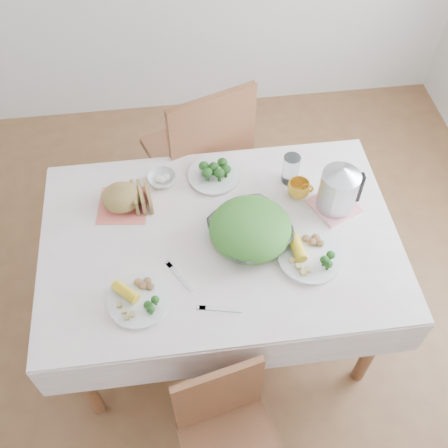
{
  "coord_description": "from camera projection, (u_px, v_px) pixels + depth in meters",
  "views": [
    {
      "loc": [
        -0.15,
        -1.29,
        2.54
      ],
      "look_at": [
        0.02,
        0.02,
        0.82
      ],
      "focal_mm": 42.0,
      "sensor_mm": 36.0,
      "label": 1
    }
  ],
  "objects": [
    {
      "name": "chair_near",
      "position": [
        233.0,
        448.0,
        1.97
      ],
      "size": [
        0.43,
        0.43,
        0.8
      ],
      "primitive_type": "cube",
      "rotation": [
        0.0,
        0.0,
        0.22
      ],
      "color": "brown",
      "rests_on": "floor"
    },
    {
      "name": "tablecloth",
      "position": [
        220.0,
        237.0,
        2.21
      ],
      "size": [
        1.5,
        1.0,
        0.01
      ],
      "primitive_type": "cube",
      "color": "#F3DDD4",
      "rests_on": "dining_table"
    },
    {
      "name": "glass_tumbler",
      "position": [
        291.0,
        170.0,
        2.35
      ],
      "size": [
        0.1,
        0.1,
        0.14
      ],
      "primitive_type": "cylinder",
      "rotation": [
        0.0,
        0.0,
        -0.41
      ],
      "color": "white",
      "rests_on": "tablecloth"
    },
    {
      "name": "pink_tray",
      "position": [
        334.0,
        205.0,
        2.3
      ],
      "size": [
        0.24,
        0.24,
        0.01
      ],
      "primitive_type": "cube",
      "rotation": [
        0.0,
        0.0,
        0.43
      ],
      "color": "pink",
      "rests_on": "tablecloth"
    },
    {
      "name": "fruit_bowl",
      "position": [
        162.0,
        179.0,
        2.38
      ],
      "size": [
        0.14,
        0.14,
        0.04
      ],
      "primitive_type": "imported",
      "rotation": [
        0.0,
        0.0,
        -0.07
      ],
      "color": "white",
      "rests_on": "tablecloth"
    },
    {
      "name": "electric_kettle",
      "position": [
        339.0,
        188.0,
        2.21
      ],
      "size": [
        0.18,
        0.18,
        0.23
      ],
      "primitive_type": "cylinder",
      "rotation": [
        0.0,
        0.0,
        -0.08
      ],
      "color": "#B2B5BA",
      "rests_on": "pink_tray"
    },
    {
      "name": "yellow_mug",
      "position": [
        299.0,
        189.0,
        2.31
      ],
      "size": [
        0.13,
        0.13,
        0.08
      ],
      "primitive_type": "imported",
      "rotation": [
        0.0,
        0.0,
        -0.35
      ],
      "color": "gold",
      "rests_on": "tablecloth"
    },
    {
      "name": "broccoli_plate",
      "position": [
        214.0,
        176.0,
        2.4
      ],
      "size": [
        0.26,
        0.26,
        0.02
      ],
      "primitive_type": "cylinder",
      "rotation": [
        0.0,
        0.0,
        -0.08
      ],
      "color": "beige",
      "rests_on": "tablecloth"
    },
    {
      "name": "knife",
      "position": [
        220.0,
        309.0,
        1.99
      ],
      "size": [
        0.16,
        0.05,
        0.0
      ],
      "primitive_type": "cube",
      "rotation": [
        0.0,
        0.0,
        1.37
      ],
      "color": "silver",
      "rests_on": "tablecloth"
    },
    {
      "name": "dinner_plate_left",
      "position": [
        139.0,
        301.0,
        2.01
      ],
      "size": [
        0.33,
        0.33,
        0.02
      ],
      "primitive_type": "cylinder",
      "rotation": [
        0.0,
        0.0,
        0.45
      ],
      "color": "white",
      "rests_on": "tablecloth"
    },
    {
      "name": "bread_loaf",
      "position": [
        121.0,
        197.0,
        2.26
      ],
      "size": [
        0.17,
        0.17,
        0.1
      ],
      "primitive_type": "ellipsoid",
      "rotation": [
        0.0,
        0.0,
        -0.02
      ],
      "color": "olive",
      "rests_on": "napkin"
    },
    {
      "name": "dinner_plate_right",
      "position": [
        310.0,
        257.0,
        2.13
      ],
      "size": [
        0.33,
        0.33,
        0.02
      ],
      "primitive_type": "cylinder",
      "rotation": [
        0.0,
        0.0,
        -0.27
      ],
      "color": "white",
      "rests_on": "tablecloth"
    },
    {
      "name": "dining_table",
      "position": [
        220.0,
        284.0,
        2.51
      ],
      "size": [
        1.4,
        0.9,
        0.75
      ],
      "primitive_type": "cube",
      "color": "brown",
      "rests_on": "floor"
    },
    {
      "name": "fork_left",
      "position": [
        180.0,
        277.0,
        2.08
      ],
      "size": [
        0.1,
        0.15,
        0.0
      ],
      "primitive_type": "cube",
      "rotation": [
        0.0,
        0.0,
        0.54
      ],
      "color": "silver",
      "rests_on": "tablecloth"
    },
    {
      "name": "napkin",
      "position": [
        123.0,
        205.0,
        2.31
      ],
      "size": [
        0.24,
        0.24,
        0.0
      ],
      "primitive_type": "cube",
      "rotation": [
        0.0,
        0.0,
        -0.13
      ],
      "color": "#F4705F",
      "rests_on": "tablecloth"
    },
    {
      "name": "salad_bowl",
      "position": [
        250.0,
        232.0,
        2.17
      ],
      "size": [
        0.42,
        0.42,
        0.08
      ],
      "primitive_type": "imported",
      "rotation": [
        0.0,
        0.0,
        0.42
      ],
      "color": "white",
      "rests_on": "tablecloth"
    },
    {
      "name": "chair_far",
      "position": [
        196.0,
        159.0,
        2.9
      ],
      "size": [
        0.61,
        0.61,
        1.05
      ],
      "primitive_type": "cube",
      "rotation": [
        0.0,
        0.0,
        3.49
      ],
      "color": "brown",
      "rests_on": "floor"
    },
    {
      "name": "floor",
      "position": [
        221.0,
        320.0,
        2.81
      ],
      "size": [
        3.6,
        3.6,
        0.0
      ],
      "primitive_type": "plane",
      "color": "brown",
      "rests_on": "ground"
    }
  ]
}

